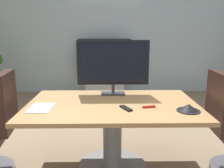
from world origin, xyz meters
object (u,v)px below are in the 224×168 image
Objects in this scene: conference_table at (112,122)px; conference_phone at (189,108)px; remote_control at (126,108)px; wall_display_unit at (105,76)px; tv_monitor at (113,64)px.

conference_phone is (0.71, -0.26, 0.24)m from conference_table.
conference_phone is at bearing -19.83° from conference_table.
conference_table is 0.31m from remote_control.
conference_table is at bearing -87.67° from wall_display_unit.
wall_display_unit reaches higher than conference_phone.
tv_monitor reaches higher than conference_phone.
tv_monitor is 0.64× the size of wall_display_unit.
tv_monitor is 4.94× the size of remote_control.
conference_phone reaches higher than conference_table.
remote_control is at bearing -55.91° from conference_table.
conference_phone is at bearing -42.50° from tv_monitor.
wall_display_unit is 7.71× the size of remote_control.
wall_display_unit is (-0.13, 3.09, -0.10)m from conference_table.
wall_display_unit is 5.95× the size of conference_phone.
tv_monitor is 3.82× the size of conference_phone.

